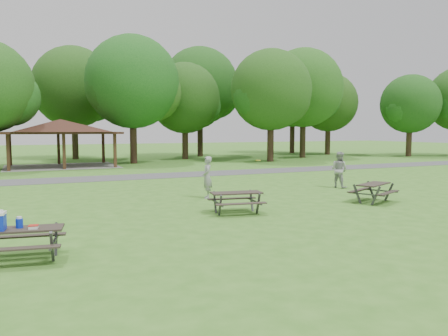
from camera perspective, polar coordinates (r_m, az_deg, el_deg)
ground at (r=14.69m, az=3.00°, el=-6.44°), size 160.00×160.00×0.00m
asphalt_path at (r=27.72m, az=-10.58°, el=-1.10°), size 120.00×3.20×0.02m
pavilion at (r=36.84m, az=-20.58°, el=4.92°), size 8.60×7.01×3.76m
tree_row_e at (r=38.97m, az=-11.74°, el=10.59°), size 8.40×8.00×11.02m
tree_row_f at (r=43.94m, az=-5.04°, el=8.80°), size 7.35×7.00×9.55m
tree_row_g at (r=40.66m, az=6.24°, el=9.79°), size 7.77×7.40×10.25m
tree_row_h at (r=46.91m, az=10.41°, el=9.95°), size 8.61×8.20×11.37m
tree_row_i at (r=53.19m, az=13.53°, el=8.09°), size 7.14×6.80×9.52m
tree_row_j at (r=52.49m, az=23.18°, el=7.49°), size 6.72×6.40×8.96m
tree_deep_b at (r=46.19m, az=-18.93°, el=9.67°), size 8.40×8.00×11.13m
tree_deep_c at (r=48.40m, az=-3.06°, el=10.37°), size 8.82×8.40×11.90m
tree_deep_d at (r=55.74m, az=9.03°, el=9.17°), size 8.40×8.00×11.27m
picnic_table_near at (r=10.78m, az=-25.85°, el=-7.38°), size 1.96×1.68×1.21m
picnic_table_middle at (r=15.30m, az=1.62°, el=-3.83°), size 1.98×1.70×0.77m
picnic_table_far at (r=18.62m, az=18.94°, el=-2.48°), size 2.24×2.07×0.78m
frisbee_in_flight at (r=19.76m, az=4.50°, el=1.01°), size 0.32×0.32×0.02m
frisbee_thrower at (r=18.59m, az=-2.22°, el=-1.23°), size 0.60×0.75×1.79m
frisbee_catcher at (r=22.73m, az=14.80°, el=-0.22°), size 0.95×1.07×1.82m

